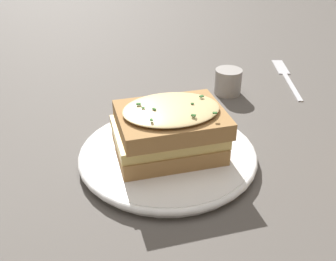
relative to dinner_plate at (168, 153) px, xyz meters
The scene contains 5 objects.
ground_plane 0.02m from the dinner_plate, 75.16° to the right, with size 2.40×2.40×0.00m, color #514C47.
dinner_plate is the anchor object (origin of this frame).
sandwich 0.04m from the dinner_plate, 86.11° to the left, with size 0.14×0.17×0.07m.
fork 0.37m from the dinner_plate, 146.49° to the left, with size 0.19×0.03×0.00m.
condiment_pot 0.23m from the dinner_plate, 157.55° to the left, with size 0.05×0.05×0.04m, color gray.
Camera 1 is at (0.43, 0.05, 0.31)m, focal length 42.00 mm.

